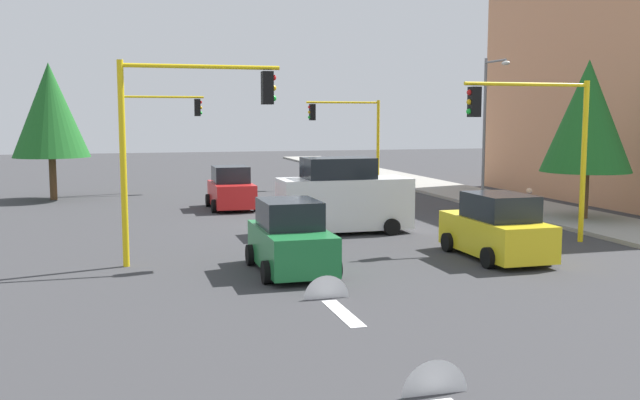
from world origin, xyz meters
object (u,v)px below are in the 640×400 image
traffic_signal_far_left (349,125)px  delivery_van_white (343,198)px  car_yellow (496,229)px  pedestrian_crossing (529,210)px  tree_opposite_side (50,110)px  tree_roadside_near (587,116)px  traffic_signal_far_right (156,123)px  traffic_signal_near_right (186,122)px  car_red (231,190)px  street_lamp_curbside (489,115)px  car_orange (345,187)px  car_green (291,239)px  traffic_signal_near_left (537,128)px

traffic_signal_far_left → delivery_van_white: (16.00, -5.38, -2.45)m
car_yellow → pedestrian_crossing: size_ratio=2.45×
tree_opposite_side → tree_roadside_near: size_ratio=1.07×
traffic_signal_far_right → traffic_signal_near_right: traffic_signal_near_right is taller
traffic_signal_far_left → car_yellow: (21.77, -2.37, -2.84)m
car_red → street_lamp_curbside: bearing=79.0°
traffic_signal_near_right → car_orange: 14.92m
car_red → car_orange: 5.52m
tree_roadside_near → car_green: 15.24m
traffic_signal_far_left → traffic_signal_near_left: 20.00m
delivery_van_white → traffic_signal_far_right: bearing=-159.7°
traffic_signal_far_left → tree_roadside_near: bearing=16.9°
traffic_signal_far_left → tree_opposite_side: bearing=-83.1°
pedestrian_crossing → delivery_van_white: bearing=-109.2°
street_lamp_curbside → car_yellow: street_lamp_curbside is taller
traffic_signal_near_left → tree_opposite_side: tree_opposite_side is taller
car_orange → car_yellow: bearing=1.9°
traffic_signal_near_right → traffic_signal_far_left: bearing=150.4°
delivery_van_white → pedestrian_crossing: size_ratio=2.82×
traffic_signal_far_left → car_yellow: size_ratio=1.26×
tree_opposite_side → pedestrian_crossing: (16.20, 17.59, -3.67)m
tree_opposite_side → car_red: (6.08, 8.29, -3.68)m
street_lamp_curbside → tree_roadside_near: size_ratio=1.07×
traffic_signal_far_right → tree_opposite_side: size_ratio=0.79×
car_red → car_orange: bearing=89.0°
delivery_van_white → car_yellow: bearing=27.6°
traffic_signal_far_right → street_lamp_curbside: (10.39, 14.87, 0.45)m
traffic_signal_near_left → pedestrian_crossing: size_ratio=3.21×
traffic_signal_far_left → car_green: (21.92, -8.76, -2.84)m
street_lamp_curbside → car_orange: street_lamp_curbside is taller
traffic_signal_near_left → delivery_van_white: (-4.00, -5.41, -2.59)m
traffic_signal_far_left → pedestrian_crossing: traffic_signal_far_left is taller
pedestrian_crossing → car_green: bearing=-69.1°
street_lamp_curbside → car_red: (-2.31, -11.91, -3.45)m
car_red → car_yellow: size_ratio=0.87×
traffic_signal_far_right → car_orange: bearing=46.0°
traffic_signal_near_left → street_lamp_curbside: 10.25m
tree_opposite_side → pedestrian_crossing: size_ratio=4.11×
car_yellow → tree_opposite_side: bearing=-144.2°
traffic_signal_far_left → delivery_van_white: traffic_signal_far_left is taller
traffic_signal_far_right → pedestrian_crossing: bearing=34.0°
tree_roadside_near → car_yellow: tree_roadside_near is taller
car_yellow → pedestrian_crossing: (-3.56, 3.33, 0.01)m
street_lamp_curbside → delivery_van_white: bearing=-57.9°
traffic_signal_near_left → traffic_signal_far_right: bearing=-150.5°
car_orange → pedestrian_crossing: (10.02, 3.78, 0.01)m
delivery_van_white → tree_opposite_side: bearing=-141.2°
traffic_signal_near_right → tree_roadside_near: size_ratio=0.89×
tree_opposite_side → delivery_van_white: 18.26m
pedestrian_crossing → traffic_signal_far_left: bearing=-177.0°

